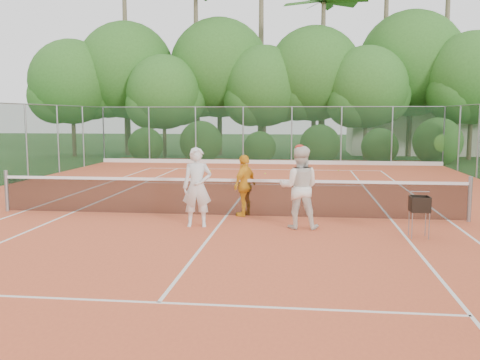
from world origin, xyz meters
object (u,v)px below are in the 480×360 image
player_center_grp (299,187)px  ball_hopper (420,205)px  player_yellow (245,185)px  player_white (197,187)px

player_center_grp → ball_hopper: player_center_grp is taller
player_center_grp → player_yellow: bearing=135.8°
player_center_grp → ball_hopper: (2.52, -0.65, -0.25)m
player_white → ball_hopper: 4.89m
player_white → player_center_grp: bearing=-4.5°
player_white → player_yellow: (0.94, 1.44, -0.13)m
player_white → player_yellow: bearing=50.0°
player_white → ball_hopper: player_white is taller
player_white → player_yellow: size_ratio=1.17×
player_yellow → ball_hopper: 4.39m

